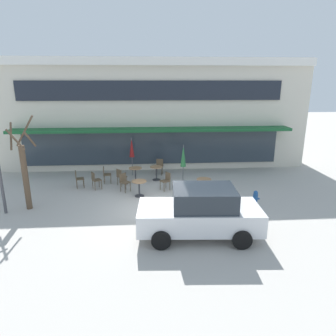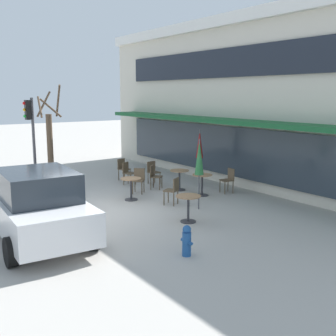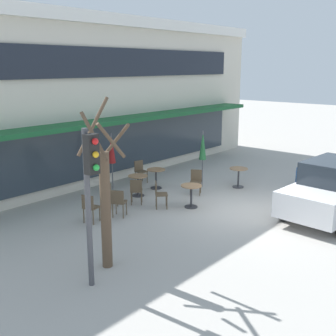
{
  "view_description": "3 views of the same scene",
  "coord_description": "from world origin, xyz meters",
  "views": [
    {
      "loc": [
        -0.28,
        -11.69,
        5.21
      ],
      "look_at": [
        0.76,
        3.3,
        0.86
      ],
      "focal_mm": 32.0,
      "sensor_mm": 36.0,
      "label": 1
    },
    {
      "loc": [
        11.35,
        -5.34,
        3.55
      ],
      "look_at": [
        -0.58,
        3.01,
        0.98
      ],
      "focal_mm": 45.0,
      "sensor_mm": 36.0,
      "label": 2
    },
    {
      "loc": [
        -11.33,
        -6.52,
        4.59
      ],
      "look_at": [
        -0.63,
        2.66,
        1.16
      ],
      "focal_mm": 45.0,
      "sensor_mm": 36.0,
      "label": 3
    }
  ],
  "objects": [
    {
      "name": "cafe_chair_2",
      "position": [
        -2.92,
        2.71,
        0.53
      ],
      "size": [
        0.54,
        0.54,
        0.89
      ],
      "color": "brown",
      "rests_on": "ground"
    },
    {
      "name": "cafe_chair_6",
      "position": [
        -2.52,
        3.63,
        0.53
      ],
      "size": [
        0.44,
        0.44,
        0.89
      ],
      "color": "brown",
      "rests_on": "ground"
    },
    {
      "name": "patio_umbrella_cream_folded",
      "position": [
        1.49,
        2.73,
        1.63
      ],
      "size": [
        0.28,
        0.28,
        2.2
      ],
      "color": "#4C4C51",
      "rests_on": "ground"
    },
    {
      "name": "cafe_chair_5",
      "position": [
        -3.82,
        2.99,
        0.53
      ],
      "size": [
        0.49,
        0.49,
        0.89
      ],
      "color": "brown",
      "rests_on": "ground"
    },
    {
      "name": "fire_hydrant",
      "position": [
        4.33,
        0.08,
        0.35
      ],
      "size": [
        0.36,
        0.2,
        0.71
      ],
      "color": "#1E4C8C",
      "rests_on": "ground"
    },
    {
      "name": "street_tree",
      "position": [
        -5.36,
        0.49,
        1.65
      ],
      "size": [
        0.92,
        0.96,
        3.91
      ],
      "color": "brown",
      "rests_on": "ground"
    },
    {
      "name": "cafe_table_mid_patio",
      "position": [
        -0.71,
        1.58,
        0.52
      ],
      "size": [
        0.7,
        0.7,
        0.76
      ],
      "color": "#333338",
      "rests_on": "ground"
    },
    {
      "name": "parked_sedan",
      "position": [
        1.49,
        -2.29,
        0.88
      ],
      "size": [
        4.3,
        2.21,
        1.76
      ],
      "color": "silver",
      "rests_on": "ground"
    },
    {
      "name": "cafe_chair_3",
      "position": [
        -1.7,
        3.16,
        0.53
      ],
      "size": [
        0.56,
        0.56,
        0.89
      ],
      "color": "brown",
      "rests_on": "ground"
    },
    {
      "name": "traffic_light_pole",
      "position": [
        -6.16,
        -0.02,
        2.3
      ],
      "size": [
        0.26,
        0.44,
        3.4
      ],
      "color": "#47474C",
      "rests_on": "ground"
    },
    {
      "name": "cafe_chair_0",
      "position": [
        0.38,
        5.01,
        0.53
      ],
      "size": [
        0.47,
        0.47,
        0.89
      ],
      "color": "brown",
      "rests_on": "ground"
    },
    {
      "name": "ground_plane",
      "position": [
        0.0,
        0.0,
        0.0
      ],
      "size": [
        80.0,
        80.0,
        0.0
      ],
      "primitive_type": "plane",
      "color": "#ADA8A0"
    },
    {
      "name": "patio_umbrella_green_folded",
      "position": [
        -1.18,
        4.92,
        1.63
      ],
      "size": [
        0.28,
        0.28,
        2.2
      ],
      "color": "#4C4C51",
      "rests_on": "ground"
    },
    {
      "name": "cafe_table_by_tree",
      "position": [
        0.17,
        3.95,
        0.52
      ],
      "size": [
        0.7,
        0.7,
        0.76
      ],
      "color": "#333338",
      "rests_on": "ground"
    },
    {
      "name": "cafe_table_near_wall",
      "position": [
        2.36,
        1.64,
        0.52
      ],
      "size": [
        0.7,
        0.7,
        0.76
      ],
      "color": "#333338",
      "rests_on": "ground"
    },
    {
      "name": "cafe_table_streetside",
      "position": [
        -0.97,
        3.8,
        0.52
      ],
      "size": [
        0.7,
        0.7,
        0.76
      ],
      "color": "#333338",
      "rests_on": "ground"
    },
    {
      "name": "building_facade",
      "position": [
        0.0,
        9.96,
        3.27
      ],
      "size": [
        18.92,
        9.1,
        6.55
      ],
      "color": "beige",
      "rests_on": "ground"
    },
    {
      "name": "cafe_chair_1",
      "position": [
        -1.46,
        2.34,
        0.53
      ],
      "size": [
        0.57,
        0.57,
        0.89
      ],
      "color": "brown",
      "rests_on": "ground"
    },
    {
      "name": "cafe_chair_4",
      "position": [
        0.61,
        2.38,
        0.53
      ],
      "size": [
        0.55,
        0.55,
        0.89
      ],
      "color": "brown",
      "rests_on": "ground"
    }
  ]
}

